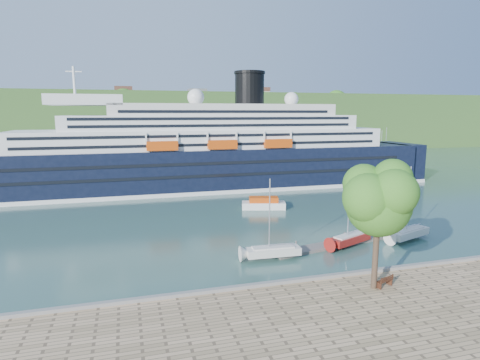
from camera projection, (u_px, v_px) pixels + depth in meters
ground at (354, 284)px, 38.03m from camera, size 400.00×400.00×0.00m
far_hillside at (173, 122)px, 173.48m from camera, size 400.00×50.00×24.00m
quay_coping at (356, 273)px, 37.65m from camera, size 220.00×0.50×0.30m
cruise_ship at (196, 130)px, 83.65m from camera, size 110.24×16.49×24.74m
park_bench at (384, 280)px, 34.95m from camera, size 1.91×1.23×1.14m
promenade_tree at (378, 220)px, 33.82m from camera, size 7.33×7.33×12.13m
floating_pontoon at (333, 245)px, 48.71m from camera, size 16.56×5.28×0.37m
sailboat_white_near at (274, 221)px, 43.69m from camera, size 6.78×2.22×8.63m
sailboat_red at (351, 212)px, 48.06m from camera, size 6.88×4.19×8.61m
sailboat_white_far at (411, 205)px, 50.31m from camera, size 7.27×4.10×9.07m
tender_launch at (264, 203)px, 67.46m from camera, size 7.73×4.37×2.02m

